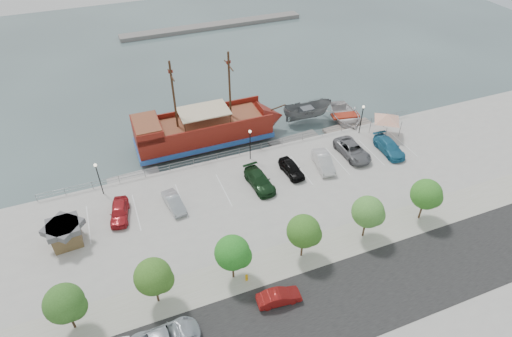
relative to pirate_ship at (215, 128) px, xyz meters
name	(u,v)px	position (x,y,z in m)	size (l,w,h in m)	color
ground	(270,197)	(2.63, -13.05, -2.21)	(160.00, 160.00, 0.00)	#384648
street	(342,301)	(2.63, -29.05, -1.20)	(100.00, 8.00, 0.04)	black
sidewalk	(310,252)	(2.63, -23.05, -1.20)	(100.00, 4.00, 0.05)	#9D9A85
seawall_railing	(247,150)	(2.63, -5.25, -0.69)	(50.00, 0.06, 1.00)	slate
far_shore	(213,26)	(12.63, 41.95, -1.81)	(40.00, 3.00, 0.80)	slate
pirate_ship	(215,128)	(0.00, 0.00, 0.00)	(20.98, 5.92, 13.21)	maroon
patrol_boat	(307,113)	(14.03, 0.24, -0.80)	(2.74, 7.28, 2.82)	slate
speedboat	(345,117)	(19.17, -2.01, -1.41)	(5.55, 7.77, 1.61)	silver
dock_west	(134,177)	(-11.67, -3.85, -2.03)	(6.29, 1.80, 0.36)	#989794
dock_mid	(294,140)	(10.13, -3.85, -2.01)	(7.09, 2.03, 0.41)	slate
dock_east	(348,128)	(18.68, -3.85, -2.00)	(7.40, 2.11, 0.42)	gray
shed	(65,233)	(-19.42, -12.89, 0.12)	(3.20, 3.20, 2.50)	brown
canopy_tent	(388,114)	(21.56, -8.14, 2.04)	(5.25, 5.25, 3.73)	slate
street_sedan	(279,297)	(-2.53, -27.02, -0.56)	(1.37, 3.93, 1.29)	maroon
fire_hydrant	(247,277)	(-4.37, -23.85, -0.79)	(0.27, 0.27, 0.78)	#F1A80A
lamp_post_left	(98,173)	(-15.37, -6.55, 1.73)	(0.36, 0.36, 4.28)	black
lamp_post_mid	(250,139)	(2.63, -6.55, 1.73)	(0.36, 0.36, 4.28)	black
lamp_post_right	(362,114)	(18.63, -6.55, 1.73)	(0.36, 0.36, 4.28)	black
tree_a	(66,304)	(-19.22, -23.12, 2.09)	(3.30, 3.20, 5.00)	#473321
tree_b	(155,277)	(-12.22, -23.12, 2.09)	(3.30, 3.20, 5.00)	#473321
tree_c	(234,253)	(-5.22, -23.12, 2.09)	(3.30, 3.20, 5.00)	#473321
tree_d	(305,232)	(1.78, -23.12, 2.09)	(3.30, 3.20, 5.00)	#473321
tree_e	(369,213)	(8.78, -23.12, 2.09)	(3.30, 3.20, 5.00)	#473321
tree_f	(428,195)	(15.78, -23.12, 2.09)	(3.30, 3.20, 5.00)	#473321
parked_car_a	(119,212)	(-14.05, -11.11, -0.45)	(1.80, 4.48, 1.52)	#AD1D23
parked_car_b	(174,202)	(-8.32, -11.75, -0.52)	(1.46, 4.18, 1.38)	#A6ACB2
parked_car_d	(259,180)	(1.75, -11.84, -0.44)	(2.17, 5.33, 1.55)	black
parked_car_e	(292,168)	(6.19, -11.12, -0.47)	(1.75, 4.36, 1.49)	black
parked_car_f	(323,161)	(10.38, -11.38, -0.41)	(1.69, 4.85, 1.60)	silver
parked_car_g	(352,150)	(14.96, -10.64, -0.40)	(2.69, 5.82, 1.62)	slate
parked_car_h	(389,147)	(19.73, -11.73, -0.43)	(2.18, 5.36, 1.56)	#206A8F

